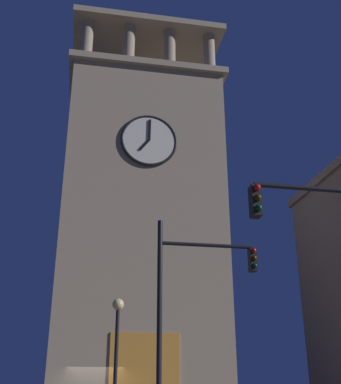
{
  "coord_description": "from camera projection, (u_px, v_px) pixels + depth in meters",
  "views": [
    {
      "loc": [
        0.72,
        22.58,
        1.7
      ],
      "look_at": [
        -3.97,
        -3.5,
        12.46
      ],
      "focal_mm": 44.88,
      "sensor_mm": 36.0,
      "label": 1
    }
  ],
  "objects": [
    {
      "name": "clocktower",
      "position": [
        140.0,
        229.0,
        27.39
      ],
      "size": [
        9.28,
        7.09,
        25.6
      ],
      "color": "gray",
      "rests_on": "ground_plane"
    },
    {
      "name": "street_lamp",
      "position": [
        117.0,
        337.0,
        17.63
      ],
      "size": [
        0.44,
        0.44,
        4.79
      ],
      "color": "black",
      "rests_on": "ground_plane"
    },
    {
      "name": "traffic_signal_near",
      "position": [
        189.0,
        298.0,
        14.72
      ],
      "size": [
        3.23,
        0.41,
        6.66
      ],
      "color": "black",
      "rests_on": "ground_plane"
    }
  ]
}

